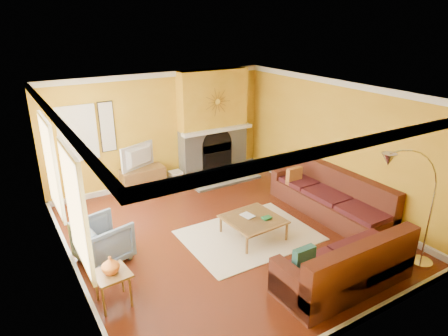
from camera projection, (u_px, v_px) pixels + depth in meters
floor at (225, 234)px, 7.65m from camera, size 5.50×6.00×0.02m
ceiling at (225, 92)px, 6.67m from camera, size 5.50×6.00×0.02m
wall_back at (160, 130)px, 9.56m from camera, size 5.50×0.02×2.70m
wall_front at (357, 245)px, 4.76m from camera, size 5.50×0.02×2.70m
wall_left at (64, 203)px, 5.82m from camera, size 0.02×6.00×2.70m
wall_right at (336, 144)px, 8.50m from camera, size 0.02×6.00×2.70m
baseboard at (225, 231)px, 7.62m from camera, size 5.50×6.00×0.12m
crown_molding at (225, 97)px, 6.70m from camera, size 5.50×6.00×0.12m
window_left_near at (50, 166)px, 6.82m from camera, size 0.06×1.22×1.72m
window_left_far at (75, 209)px, 5.31m from camera, size 0.06×1.22×1.72m
window_back at (77, 133)px, 8.53m from camera, size 0.82×0.06×1.22m
wall_art at (107, 127)px, 8.83m from camera, size 0.34×0.04×1.14m
fireplace at (213, 124)px, 10.05m from camera, size 1.80×0.40×2.70m
mantel at (218, 130)px, 9.89m from camera, size 1.92×0.22×0.08m
hearth at (224, 180)px, 10.08m from camera, size 1.80×0.70×0.06m
sunburst at (217, 102)px, 9.65m from camera, size 0.70×0.04×0.70m
rug at (249, 235)px, 7.57m from camera, size 2.40×1.80×0.02m
sectional_sofa at (304, 215)px, 7.39m from camera, size 3.10×3.70×0.90m
coffee_table at (253, 227)px, 7.49m from camera, size 1.04×1.04×0.39m
media_console at (143, 179)px, 9.45m from camera, size 1.01×0.46×0.56m
tv at (141, 157)px, 9.24m from camera, size 0.98×0.52×0.58m
subwoofer at (176, 177)px, 9.93m from camera, size 0.29×0.29×0.29m
armchair at (103, 240)px, 6.72m from camera, size 0.98×0.96×0.74m
side_table at (113, 288)px, 5.71m from camera, size 0.52×0.52×0.53m
vase at (110, 265)px, 5.57m from camera, size 0.33×0.33×0.27m
book at (244, 217)px, 7.42m from camera, size 0.23×0.28×0.03m
arc_lamp at (409, 214)px, 6.04m from camera, size 1.39×0.36×2.19m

